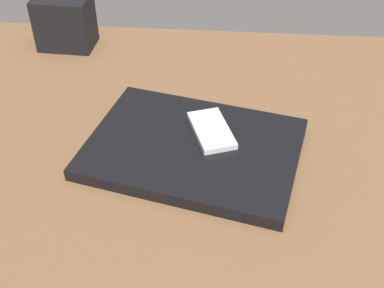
# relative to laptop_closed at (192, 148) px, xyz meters

# --- Properties ---
(desk_surface) EXTENTS (1.20, 0.80, 0.03)m
(desk_surface) POSITION_rel_laptop_closed_xyz_m (0.00, 0.05, -0.03)
(desk_surface) COLOR brown
(desk_surface) RESTS_ON ground
(laptop_closed) EXTENTS (0.39, 0.32, 0.02)m
(laptop_closed) POSITION_rel_laptop_closed_xyz_m (0.00, 0.00, 0.00)
(laptop_closed) COLOR black
(laptop_closed) RESTS_ON desk_surface
(cell_phone_on_laptop) EXTENTS (0.09, 0.12, 0.01)m
(cell_phone_on_laptop) POSITION_rel_laptop_closed_xyz_m (0.03, 0.03, 0.02)
(cell_phone_on_laptop) COLOR silver
(cell_phone_on_laptop) RESTS_ON laptop_closed
(desk_organizer) EXTENTS (0.12, 0.09, 0.11)m
(desk_organizer) POSITION_rel_laptop_closed_xyz_m (-0.31, 0.35, 0.05)
(desk_organizer) COLOR black
(desk_organizer) RESTS_ON desk_surface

